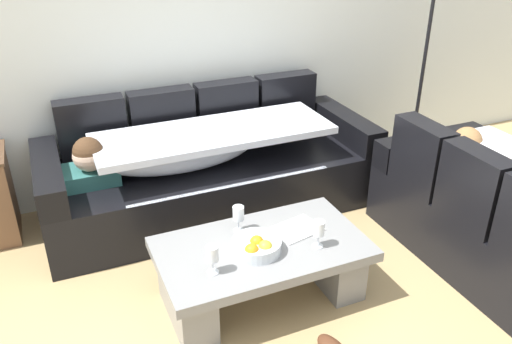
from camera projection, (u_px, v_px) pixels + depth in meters
back_wall at (171, 20)px, 3.88m from camera, size 9.00×0.10×2.70m
couch_along_wall at (206, 170)px, 3.93m from camera, size 2.46×0.92×0.88m
couch_near_window at (507, 220)px, 3.29m from camera, size 0.92×1.75×0.88m
coffee_table at (262, 265)px, 3.04m from camera, size 1.20×0.68×0.38m
fruit_bowl at (257, 246)px, 2.89m from camera, size 0.28×0.28×0.10m
wine_glass_near_left at (212, 255)px, 2.70m from camera, size 0.07×0.07×0.17m
wine_glass_near_right at (319, 229)px, 2.91m from camera, size 0.07×0.07×0.17m
wine_glass_far_back at (238, 214)px, 3.05m from camera, size 0.07×0.07×0.17m
open_magazine at (297, 229)px, 3.11m from camera, size 0.32×0.26×0.01m
floor_lamp at (426, 39)px, 4.36m from camera, size 0.33×0.31×1.95m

